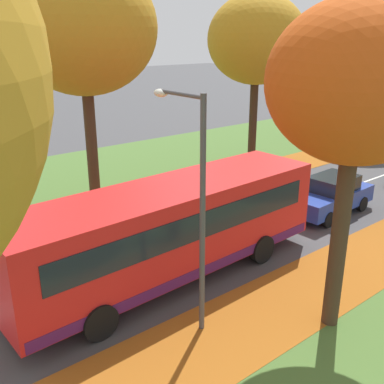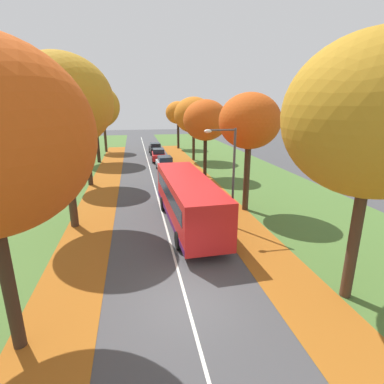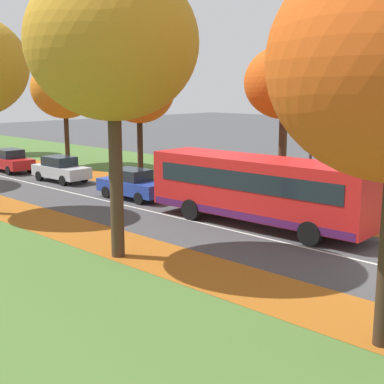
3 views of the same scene
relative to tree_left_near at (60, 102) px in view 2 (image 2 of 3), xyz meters
name	(u,v)px [view 2 (image 2 of 3)]	position (x,y,z in m)	size (l,w,h in m)	color
ground_plane	(187,302)	(5.55, -8.69, -7.41)	(160.00, 160.00, 0.00)	#424244
grass_verge_left	(56,183)	(-3.65, 11.31, -7.40)	(12.00, 90.00, 0.01)	#476B2D
leaf_litter_left	(100,199)	(0.95, 5.31, -7.40)	(2.80, 60.00, 0.00)	#9E5619
grass_verge_right	(239,175)	(14.75, 11.31, -7.40)	(12.00, 90.00, 0.01)	#476B2D
leaf_litter_right	(211,193)	(10.15, 5.31, -7.40)	(2.80, 60.00, 0.00)	#9E5619
road_centre_line	(153,179)	(5.55, 11.31, -7.41)	(0.12, 80.00, 0.01)	silver
tree_left_near	(60,102)	(0.00, 0.00, 0.00)	(5.80, 5.80, 10.05)	#422D1E
tree_left_mid	(83,109)	(-0.30, 10.08, -0.52)	(5.22, 5.22, 9.28)	#382619
tree_left_far	(94,106)	(-0.69, 21.63, -0.44)	(6.17, 6.17, 9.77)	black
tree_left_distant	(103,112)	(-0.48, 30.51, -1.28)	(4.55, 4.55, 8.21)	#422D1E
tree_right_nearest	(375,117)	(11.79, -9.46, -0.52)	(6.07, 6.07, 9.63)	#422D1E
tree_right_near	(250,122)	(11.47, 0.84, -1.25)	(4.09, 4.09, 8.05)	#422D1E
tree_right_mid	(206,120)	(11.01, 11.42, -1.71)	(4.48, 4.48, 7.74)	black
tree_right_far	(194,115)	(11.65, 20.73, -1.54)	(5.07, 5.07, 8.17)	#382619
tree_right_distant	(178,113)	(11.25, 32.01, -1.57)	(4.04, 4.04, 7.70)	black
streetlamp_right	(228,168)	(9.22, -1.96, -3.67)	(1.89, 0.28, 6.00)	#47474C
bus	(188,198)	(6.97, -1.03, -5.71)	(2.91, 10.48, 2.98)	red
car_blue_lead	(171,180)	(6.90, 7.35, -6.60)	(1.92, 4.27, 1.62)	#233D9E
car_silver_following	(165,164)	(7.20, 14.81, -6.60)	(1.91, 4.26, 1.62)	#B7BABF
car_red_third_in_line	(159,155)	(6.99, 20.95, -6.60)	(1.93, 4.27, 1.62)	#B21919
car_black_fourth_in_line	(155,148)	(6.99, 26.92, -6.60)	(1.88, 4.25, 1.62)	black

